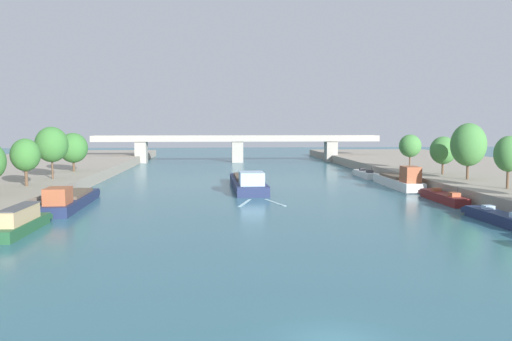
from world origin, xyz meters
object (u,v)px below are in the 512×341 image
(tree_left_by_lamp, at_px, (52,145))
(tree_right_end_of_row, at_px, (410,146))
(moored_boat_left_upstream, at_px, (22,221))
(moored_boat_right_end, at_px, (399,181))
(moored_boat_right_midway, at_px, (443,197))
(moored_boat_right_gap_after, at_px, (499,218))
(tree_left_distant, at_px, (25,155))
(moored_boat_left_second, at_px, (70,200))
(tree_right_past_mid, at_px, (509,154))
(bridge_far, at_px, (237,145))
(barge_midriver, at_px, (248,182))
(moored_boat_right_upstream, at_px, (365,174))
(tree_right_distant, at_px, (468,145))
(tree_left_nearest, at_px, (73,148))
(tree_right_far, at_px, (443,150))

(tree_left_by_lamp, height_order, tree_right_end_of_row, tree_left_by_lamp)
(moored_boat_left_upstream, distance_m, moored_boat_right_end, 52.74)
(moored_boat_right_midway, xyz_separation_m, tree_right_end_of_row, (6.41, 27.87, 5.14))
(moored_boat_right_gap_after, relative_size, tree_left_distant, 1.81)
(moored_boat_right_midway, bearing_deg, moored_boat_left_second, -178.46)
(tree_right_past_mid, xyz_separation_m, bridge_far, (-29.18, 71.89, -1.44))
(moored_boat_left_upstream, relative_size, tree_left_by_lamp, 1.40)
(barge_midriver, relative_size, moored_boat_right_gap_after, 2.05)
(tree_right_end_of_row, bearing_deg, moored_boat_right_upstream, 160.78)
(tree_left_by_lamp, distance_m, tree_right_distant, 57.88)
(tree_left_distant, bearing_deg, tree_left_nearest, 89.79)
(barge_midriver, height_order, tree_right_end_of_row, tree_right_end_of_row)
(moored_boat_left_upstream, distance_m, tree_right_past_mid, 52.77)
(tree_left_distant, height_order, tree_right_distant, tree_right_distant)
(tree_left_by_lamp, bearing_deg, tree_right_end_of_row, 13.98)
(moored_boat_right_gap_after, distance_m, tree_right_end_of_row, 42.89)
(moored_boat_left_upstream, xyz_separation_m, moored_boat_right_end, (43.78, 29.42, 0.06))
(moored_boat_right_end, relative_size, tree_left_distant, 2.88)
(tree_right_past_mid, relative_size, tree_right_end_of_row, 1.06)
(tree_right_past_mid, height_order, tree_right_end_of_row, tree_right_past_mid)
(moored_boat_left_second, height_order, tree_right_end_of_row, tree_right_end_of_row)
(tree_left_nearest, height_order, tree_right_past_mid, tree_left_nearest)
(moored_boat_right_midway, distance_m, tree_left_by_lamp, 52.61)
(moored_boat_left_upstream, relative_size, tree_left_nearest, 1.63)
(tree_left_distant, bearing_deg, tree_left_by_lamp, 87.49)
(moored_boat_right_end, relative_size, tree_right_past_mid, 2.70)
(moored_boat_right_upstream, xyz_separation_m, tree_left_nearest, (-49.91, -4.85, 5.06))
(moored_boat_left_second, bearing_deg, moored_boat_right_midway, 1.54)
(moored_boat_right_gap_after, bearing_deg, moored_boat_left_second, 163.30)
(tree_left_by_lamp, relative_size, tree_right_past_mid, 1.17)
(moored_boat_right_midway, height_order, tree_right_distant, tree_right_distant)
(moored_boat_right_end, height_order, moored_boat_right_upstream, moored_boat_right_end)
(moored_boat_left_upstream, bearing_deg, tree_left_by_lamp, 102.43)
(barge_midriver, height_order, tree_left_distant, tree_left_distant)
(moored_boat_right_gap_after, distance_m, tree_left_nearest, 63.88)
(moored_boat_left_upstream, xyz_separation_m, tree_right_far, (51.17, 31.09, 4.47))
(tree_right_past_mid, distance_m, tree_right_end_of_row, 29.98)
(tree_left_by_lamp, xyz_separation_m, bridge_far, (28.09, 56.07, -2.13))
(moored_boat_left_second, xyz_separation_m, moored_boat_right_end, (43.59, 15.56, 0.18))
(moored_boat_right_gap_after, distance_m, tree_left_by_lamp, 57.12)
(moored_boat_right_gap_after, distance_m, tree_right_distant, 24.70)
(tree_left_nearest, bearing_deg, tree_left_by_lamp, -88.49)
(moored_boat_right_gap_after, bearing_deg, tree_right_past_mid, 57.16)
(tree_right_distant, distance_m, bridge_far, 68.11)
(moored_boat_left_upstream, xyz_separation_m, tree_right_end_of_row, (50.50, 42.90, 4.70))
(tree_right_distant, bearing_deg, tree_left_distant, -176.45)
(moored_boat_left_second, distance_m, tree_right_distant, 52.33)
(tree_left_distant, bearing_deg, moored_boat_left_upstream, -71.31)
(moored_boat_left_second, height_order, tree_left_nearest, tree_left_nearest)
(tree_left_distant, distance_m, tree_left_nearest, 20.70)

